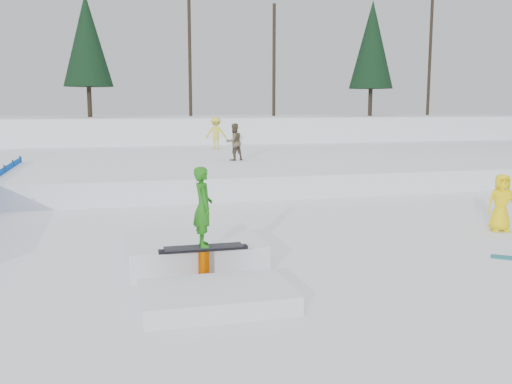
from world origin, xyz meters
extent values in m
plane|color=white|center=(0.00, 0.00, 0.00)|extent=(120.00, 120.00, 0.00)
cube|color=white|center=(0.00, 30.00, 1.20)|extent=(60.00, 14.00, 2.40)
cube|color=white|center=(0.00, 16.00, 0.40)|extent=(50.00, 18.00, 0.80)
cylinder|color=black|center=(-6.50, 10.40, 0.55)|extent=(0.05, 0.05, 1.10)
cylinder|color=black|center=(-6.50, 12.30, 0.55)|extent=(0.05, 0.05, 1.10)
cylinder|color=black|center=(-6.50, 14.20, 0.55)|extent=(0.05, 0.05, 1.10)
cylinder|color=black|center=(-4.00, 28.50, 3.40)|extent=(0.30, 0.30, 2.00)
cone|color=black|center=(-4.00, 28.50, 7.38)|extent=(3.20, 3.20, 5.95)
cylinder|color=black|center=(3.00, 30.50, 7.15)|extent=(0.24, 0.24, 9.50)
cylinder|color=black|center=(9.00, 29.50, 6.40)|extent=(0.24, 0.24, 8.00)
cylinder|color=black|center=(16.00, 28.00, 3.40)|extent=(0.30, 0.30, 2.00)
cone|color=black|center=(16.00, 28.00, 7.55)|extent=(3.20, 3.20, 6.30)
cylinder|color=black|center=(22.00, 30.00, 7.65)|extent=(0.24, 0.24, 10.50)
imported|color=brown|center=(2.37, 12.98, 1.60)|extent=(0.94, 0.83, 1.61)
imported|color=yellow|center=(2.80, 19.51, 1.67)|extent=(1.27, 0.95, 1.75)
imported|color=yellow|center=(6.67, 1.02, 0.73)|extent=(0.81, 0.63, 1.47)
cube|color=white|center=(-1.34, -0.05, 0.27)|extent=(2.60, 2.20, 0.54)
cube|color=white|center=(-1.34, -2.55, 0.15)|extent=(2.40, 1.60, 0.30)
cylinder|color=#C05000|center=(-1.34, -1.35, 0.03)|extent=(0.44, 0.44, 0.06)
cylinder|color=#C05000|center=(-1.34, -1.35, 0.30)|extent=(0.20, 0.20, 0.60)
cube|color=black|center=(-1.34, -1.35, 0.63)|extent=(1.60, 0.16, 0.06)
cube|color=black|center=(-1.34, -1.35, 0.68)|extent=(1.40, 0.28, 0.03)
imported|color=#1B7212|center=(-1.34, -1.35, 1.40)|extent=(0.34, 0.52, 1.42)
camera|label=1|loc=(-2.92, -11.17, 3.17)|focal=40.00mm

